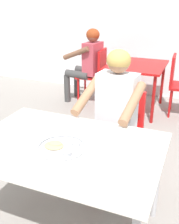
{
  "coord_description": "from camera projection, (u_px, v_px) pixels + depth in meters",
  "views": [
    {
      "loc": [
        0.8,
        -1.39,
        1.66
      ],
      "look_at": [
        0.12,
        0.26,
        0.89
      ],
      "focal_mm": 43.79,
      "sensor_mm": 36.0,
      "label": 1
    }
  ],
  "objects": [
    {
      "name": "patron_background",
      "position": [
        88.0,
        60.0,
        4.31
      ],
      "size": [
        0.59,
        0.54,
        1.19
      ],
      "color": "#3B3B3B",
      "rests_on": "ground"
    },
    {
      "name": "drinking_cup",
      "position": [
        108.0,
        150.0,
        1.65
      ],
      "size": [
        0.07,
        0.07,
        0.11
      ],
      "color": "silver",
      "rests_on": "table_foreground"
    },
    {
      "name": "chair_red_left",
      "position": [
        96.0,
        72.0,
        4.38
      ],
      "size": [
        0.43,
        0.45,
        0.88
      ],
      "color": "red",
      "rests_on": "ground"
    },
    {
      "name": "diner_foreground",
      "position": [
        113.0,
        110.0,
        2.36
      ],
      "size": [
        0.53,
        0.58,
        1.25
      ],
      "color": "#3C3C3C",
      "rests_on": "ground"
    },
    {
      "name": "thali_tray",
      "position": [
        62.0,
        147.0,
        1.77
      ],
      "size": [
        0.32,
        0.32,
        0.03
      ],
      "color": "#B7BABF",
      "rests_on": "table_foreground"
    },
    {
      "name": "table_foreground",
      "position": [
        66.0,
        153.0,
        1.84
      ],
      "size": [
        1.28,
        0.88,
        0.74
      ],
      "color": "silver",
      "rests_on": "ground"
    },
    {
      "name": "chair_foreground",
      "position": [
        120.0,
        126.0,
        2.64
      ],
      "size": [
        0.45,
        0.45,
        0.83
      ],
      "color": "red",
      "rests_on": "ground"
    },
    {
      "name": "table_background_red",
      "position": [
        136.0,
        70.0,
        4.06
      ],
      "size": [
        0.81,
        0.93,
        0.71
      ],
      "color": "#B71414",
      "rests_on": "ground"
    }
  ]
}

